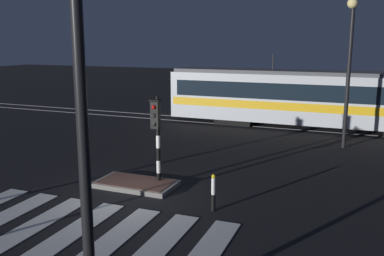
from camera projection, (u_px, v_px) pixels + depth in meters
ground_plane at (128, 197)px, 13.64m from camera, size 120.00×120.00×0.00m
rail_near at (240, 125)px, 25.21m from camera, size 80.00×0.12×0.03m
rail_far at (247, 121)px, 26.51m from camera, size 80.00×0.12×0.03m
crosswalk_zebra at (70, 234)px, 11.03m from camera, size 7.99×4.47×0.02m
traffic_island at (136, 184)px, 14.66m from camera, size 2.72×1.50×0.18m
traffic_light_median_centre at (157, 128)px, 14.31m from camera, size 0.36×0.42×3.07m
street_lamp_near_kerb at (67, 35)px, 5.89m from camera, size 0.44×1.21×7.90m
street_lamp_trackside_right at (350, 55)px, 18.91m from camera, size 0.44×1.21×6.62m
tram at (317, 98)px, 23.96m from camera, size 16.95×2.58×4.15m
bollard_island_edge at (213, 193)px, 12.46m from camera, size 0.12×0.12×1.11m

